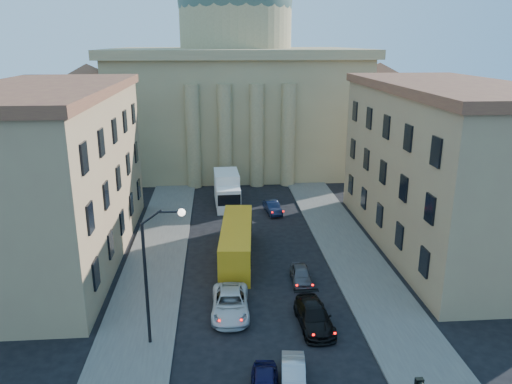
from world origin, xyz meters
TOP-DOWN VIEW (x-y plane):
  - sidewalk_left at (-8.50, 18.00)m, footprint 5.00×60.00m
  - sidewalk_right at (8.50, 18.00)m, footprint 5.00×60.00m
  - church at (0.00, 55.47)m, footprint 68.02×28.76m
  - building_left at (-17.00, 22.00)m, footprint 11.60×26.60m
  - building_right at (17.00, 22.00)m, footprint 11.60×26.60m
  - street_lamp at (-6.97, 8.00)m, footprint 2.62×0.44m
  - car_right_near at (0.80, 3.55)m, footprint 1.74×3.83m
  - car_left_mid at (-2.41, 11.21)m, footprint 2.69×5.56m
  - car_right_mid at (3.02, 9.17)m, footprint 2.29×5.13m
  - car_right_far at (3.20, 15.42)m, footprint 1.66×3.78m
  - car_right_distant at (2.81, 31.79)m, footprint 1.90×4.10m
  - city_bus at (-1.58, 20.18)m, footprint 3.36×11.11m
  - box_truck at (-2.03, 34.91)m, footprint 2.91×6.85m

SIDE VIEW (x-z plane):
  - sidewalk_left at x=-8.50m, z-range 0.00..0.15m
  - sidewalk_right at x=8.50m, z-range 0.00..0.15m
  - car_right_near at x=0.80m, z-range 0.00..1.22m
  - car_right_far at x=3.20m, z-range 0.00..1.27m
  - car_right_distant at x=2.81m, z-range 0.00..1.30m
  - car_right_mid at x=3.02m, z-range 0.00..1.46m
  - car_left_mid at x=-2.41m, z-range 0.00..1.52m
  - city_bus at x=-1.58m, z-range 0.12..3.20m
  - box_truck at x=-2.03m, z-range -0.10..3.61m
  - street_lamp at x=-6.97m, z-range 0.87..9.70m
  - building_left at x=-17.00m, z-range 0.07..14.77m
  - building_right at x=17.00m, z-range 0.07..14.77m
  - church at x=0.00m, z-range -6.42..30.18m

